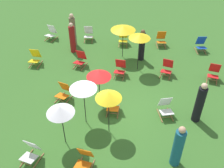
% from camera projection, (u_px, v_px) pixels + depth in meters
% --- Properties ---
extents(ground_plane, '(40.00, 40.00, 0.00)m').
position_uv_depth(ground_plane, '(108.00, 112.00, 10.62)').
color(ground_plane, '#386B28').
extents(deckchair_0, '(0.63, 0.84, 0.83)m').
position_uv_depth(deckchair_0, '(31.00, 152.00, 8.61)').
color(deckchair_0, olive).
rests_on(deckchair_0, ground).
extents(deckchair_1, '(0.62, 0.84, 0.83)m').
position_uv_depth(deckchair_1, '(80.00, 59.00, 12.99)').
color(deckchair_1, olive).
rests_on(deckchair_1, ground).
extents(deckchair_2, '(0.66, 0.86, 0.83)m').
position_uv_depth(deckchair_2, '(51.00, 33.00, 15.18)').
color(deckchair_2, olive).
rests_on(deckchair_2, ground).
extents(deckchair_3, '(0.62, 0.84, 0.83)m').
position_uv_depth(deckchair_3, '(214.00, 73.00, 12.10)').
color(deckchair_3, olive).
rests_on(deckchair_3, ground).
extents(deckchair_4, '(0.58, 0.82, 0.83)m').
position_uv_depth(deckchair_4, '(84.00, 160.00, 8.38)').
color(deckchair_4, olive).
rests_on(deckchair_4, ground).
extents(deckchair_5, '(0.49, 0.76, 0.83)m').
position_uv_depth(deckchair_5, '(113.00, 104.00, 10.44)').
color(deckchair_5, olive).
rests_on(deckchair_5, ground).
extents(deckchair_6, '(0.53, 0.79, 0.83)m').
position_uv_depth(deckchair_6, '(123.00, 38.00, 14.69)').
color(deckchair_6, olive).
rests_on(deckchair_6, ground).
extents(deckchair_7, '(0.58, 0.82, 0.83)m').
position_uv_depth(deckchair_7, '(161.00, 39.00, 14.59)').
color(deckchair_7, olive).
rests_on(deckchair_7, ground).
extents(deckchair_8, '(0.49, 0.77, 0.83)m').
position_uv_depth(deckchair_8, '(35.00, 58.00, 13.10)').
color(deckchair_8, olive).
rests_on(deckchair_8, ground).
extents(deckchair_9, '(0.63, 0.85, 0.83)m').
position_uv_depth(deckchair_9, '(167.00, 68.00, 12.40)').
color(deckchair_9, olive).
rests_on(deckchair_9, ground).
extents(deckchair_11, '(0.53, 0.79, 0.83)m').
position_uv_depth(deckchair_11, '(120.00, 68.00, 12.38)').
color(deckchair_11, olive).
rests_on(deckchair_11, ground).
extents(deckchair_12, '(0.56, 0.81, 0.83)m').
position_uv_depth(deckchair_12, '(88.00, 34.00, 15.08)').
color(deckchair_12, olive).
rests_on(deckchair_12, ground).
extents(deckchair_13, '(0.67, 0.86, 0.83)m').
position_uv_depth(deckchair_13, '(166.00, 108.00, 10.28)').
color(deckchair_13, olive).
rests_on(deckchair_13, ground).
extents(deckchair_14, '(0.59, 0.83, 0.83)m').
position_uv_depth(deckchair_14, '(201.00, 45.00, 14.12)').
color(deckchair_14, olive).
rests_on(deckchair_14, ground).
extents(deckchair_15, '(0.67, 0.86, 0.83)m').
position_uv_depth(deckchair_15, '(64.00, 92.00, 11.02)').
color(deckchair_15, olive).
rests_on(deckchair_15, ground).
extents(umbrella_0, '(0.99, 0.99, 1.93)m').
position_uv_depth(umbrella_0, '(83.00, 86.00, 9.08)').
color(umbrella_0, black).
rests_on(umbrella_0, ground).
extents(umbrella_1, '(0.98, 0.98, 1.73)m').
position_uv_depth(umbrella_1, '(99.00, 73.00, 10.03)').
color(umbrella_1, black).
rests_on(umbrella_1, ground).
extents(umbrella_2, '(0.91, 0.91, 1.95)m').
position_uv_depth(umbrella_2, '(109.00, 95.00, 8.70)').
color(umbrella_2, black).
rests_on(umbrella_2, ground).
extents(umbrella_3, '(0.94, 0.94, 1.74)m').
position_uv_depth(umbrella_3, '(60.00, 110.00, 8.42)').
color(umbrella_3, black).
rests_on(umbrella_3, ground).
extents(umbrella_4, '(1.01, 1.01, 1.92)m').
position_uv_depth(umbrella_4, '(140.00, 36.00, 11.86)').
color(umbrella_4, black).
rests_on(umbrella_4, ground).
extents(umbrella_5, '(1.24, 1.24, 1.75)m').
position_uv_depth(umbrella_5, '(123.00, 28.00, 12.85)').
color(umbrella_5, black).
rests_on(umbrella_5, ground).
extents(person_0, '(0.48, 0.48, 1.73)m').
position_uv_depth(person_0, '(178.00, 147.00, 8.23)').
color(person_0, '#195972').
rests_on(person_0, ground).
extents(person_1, '(0.34, 0.34, 1.85)m').
position_uv_depth(person_1, '(73.00, 31.00, 14.32)').
color(person_1, '#72664C').
rests_on(person_1, ground).
extents(person_2, '(0.43, 0.43, 1.70)m').
position_uv_depth(person_2, '(142.00, 46.00, 13.17)').
color(person_2, black).
rests_on(person_2, ground).
extents(person_3, '(0.40, 0.40, 1.68)m').
position_uv_depth(person_3, '(72.00, 38.00, 13.79)').
color(person_3, maroon).
rests_on(person_3, ground).
extents(person_4, '(0.39, 0.39, 1.80)m').
position_uv_depth(person_4, '(200.00, 104.00, 9.76)').
color(person_4, black).
rests_on(person_4, ground).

